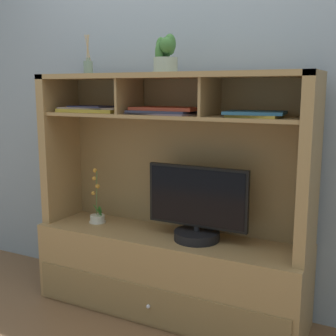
{
  "coord_description": "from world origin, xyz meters",
  "views": [
    {
      "loc": [
        1.16,
        -2.26,
        1.37
      ],
      "look_at": [
        0.0,
        0.0,
        0.91
      ],
      "focal_mm": 46.52,
      "sensor_mm": 36.0,
      "label": 1
    }
  ],
  "objects_px": {
    "tv_monitor": "(197,210)",
    "magazine_stack_left": "(165,111)",
    "media_console": "(169,245)",
    "potted_orchid": "(97,214)",
    "diffuser_bottle": "(88,67)",
    "magazine_stack_centre": "(255,114)",
    "magazine_stack_right": "(92,109)",
    "potted_succulent": "(166,54)"
  },
  "relations": [
    {
      "from": "magazine_stack_right",
      "to": "potted_succulent",
      "type": "height_order",
      "value": "potted_succulent"
    },
    {
      "from": "media_console",
      "to": "magazine_stack_centre",
      "type": "bearing_deg",
      "value": -3.06
    },
    {
      "from": "potted_orchid",
      "to": "potted_succulent",
      "type": "relative_size",
      "value": 1.68
    },
    {
      "from": "potted_orchid",
      "to": "diffuser_bottle",
      "type": "distance_m",
      "value": 0.95
    },
    {
      "from": "media_console",
      "to": "magazine_stack_centre",
      "type": "height_order",
      "value": "media_console"
    },
    {
      "from": "potted_succulent",
      "to": "diffuser_bottle",
      "type": "bearing_deg",
      "value": 179.04
    },
    {
      "from": "magazine_stack_centre",
      "to": "magazine_stack_left",
      "type": "bearing_deg",
      "value": 177.13
    },
    {
      "from": "magazine_stack_left",
      "to": "magazine_stack_right",
      "type": "distance_m",
      "value": 0.51
    },
    {
      "from": "media_console",
      "to": "diffuser_bottle",
      "type": "height_order",
      "value": "diffuser_bottle"
    },
    {
      "from": "magazine_stack_left",
      "to": "magazine_stack_centre",
      "type": "bearing_deg",
      "value": -2.87
    },
    {
      "from": "magazine_stack_left",
      "to": "diffuser_bottle",
      "type": "distance_m",
      "value": 0.58
    },
    {
      "from": "tv_monitor",
      "to": "magazine_stack_centre",
      "type": "height_order",
      "value": "magazine_stack_centre"
    },
    {
      "from": "potted_succulent",
      "to": "magazine_stack_right",
      "type": "bearing_deg",
      "value": 177.27
    },
    {
      "from": "magazine_stack_centre",
      "to": "media_console",
      "type": "bearing_deg",
      "value": 176.94
    },
    {
      "from": "media_console",
      "to": "magazine_stack_right",
      "type": "height_order",
      "value": "media_console"
    },
    {
      "from": "magazine_stack_left",
      "to": "diffuser_bottle",
      "type": "relative_size",
      "value": 1.86
    },
    {
      "from": "tv_monitor",
      "to": "magazine_stack_left",
      "type": "bearing_deg",
      "value": 173.34
    },
    {
      "from": "tv_monitor",
      "to": "magazine_stack_centre",
      "type": "xyz_separation_m",
      "value": [
        0.32,
        -0.0,
        0.56
      ]
    },
    {
      "from": "magazine_stack_right",
      "to": "potted_succulent",
      "type": "relative_size",
      "value": 1.99
    },
    {
      "from": "media_console",
      "to": "magazine_stack_left",
      "type": "xyz_separation_m",
      "value": [
        -0.03,
        -0.0,
        0.82
      ]
    },
    {
      "from": "media_console",
      "to": "diffuser_bottle",
      "type": "bearing_deg",
      "value": -176.76
    },
    {
      "from": "tv_monitor",
      "to": "potted_orchid",
      "type": "xyz_separation_m",
      "value": [
        -0.72,
        0.01,
        -0.12
      ]
    },
    {
      "from": "magazine_stack_centre",
      "to": "magazine_stack_right",
      "type": "xyz_separation_m",
      "value": [
        -1.06,
        0.01,
        0.0
      ]
    },
    {
      "from": "media_console",
      "to": "magazine_stack_left",
      "type": "relative_size",
      "value": 3.79
    },
    {
      "from": "potted_orchid",
      "to": "magazine_stack_left",
      "type": "bearing_deg",
      "value": 1.71
    },
    {
      "from": "magazine_stack_right",
      "to": "magazine_stack_left",
      "type": "bearing_deg",
      "value": 1.56
    },
    {
      "from": "magazine_stack_left",
      "to": "potted_succulent",
      "type": "bearing_deg",
      "value": -54.3
    },
    {
      "from": "magazine_stack_right",
      "to": "diffuser_bottle",
      "type": "height_order",
      "value": "diffuser_bottle"
    },
    {
      "from": "tv_monitor",
      "to": "potted_succulent",
      "type": "height_order",
      "value": "potted_succulent"
    },
    {
      "from": "magazine_stack_centre",
      "to": "magazine_stack_right",
      "type": "distance_m",
      "value": 1.06
    },
    {
      "from": "potted_orchid",
      "to": "potted_succulent",
      "type": "height_order",
      "value": "potted_succulent"
    },
    {
      "from": "magazine_stack_left",
      "to": "diffuser_bottle",
      "type": "xyz_separation_m",
      "value": [
        -0.52,
        -0.03,
        0.26
      ]
    },
    {
      "from": "tv_monitor",
      "to": "magazine_stack_left",
      "type": "relative_size",
      "value": 1.37
    },
    {
      "from": "magazine_stack_right",
      "to": "diffuser_bottle",
      "type": "xyz_separation_m",
      "value": [
        -0.01,
        -0.02,
        0.26
      ]
    },
    {
      "from": "diffuser_bottle",
      "to": "magazine_stack_centre",
      "type": "bearing_deg",
      "value": 0.16
    },
    {
      "from": "media_console",
      "to": "potted_orchid",
      "type": "xyz_separation_m",
      "value": [
        -0.52,
        -0.02,
        0.13
      ]
    },
    {
      "from": "magazine_stack_right",
      "to": "diffuser_bottle",
      "type": "distance_m",
      "value": 0.26
    },
    {
      "from": "tv_monitor",
      "to": "diffuser_bottle",
      "type": "distance_m",
      "value": 1.11
    },
    {
      "from": "magazine_stack_left",
      "to": "diffuser_bottle",
      "type": "height_order",
      "value": "diffuser_bottle"
    },
    {
      "from": "magazine_stack_centre",
      "to": "tv_monitor",
      "type": "bearing_deg",
      "value": 179.77
    },
    {
      "from": "potted_orchid",
      "to": "magazine_stack_left",
      "type": "height_order",
      "value": "magazine_stack_left"
    },
    {
      "from": "potted_orchid",
      "to": "magazine_stack_centre",
      "type": "distance_m",
      "value": 1.25
    }
  ]
}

